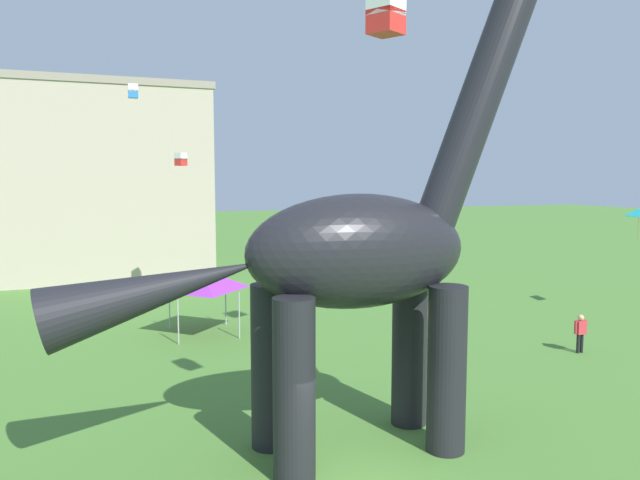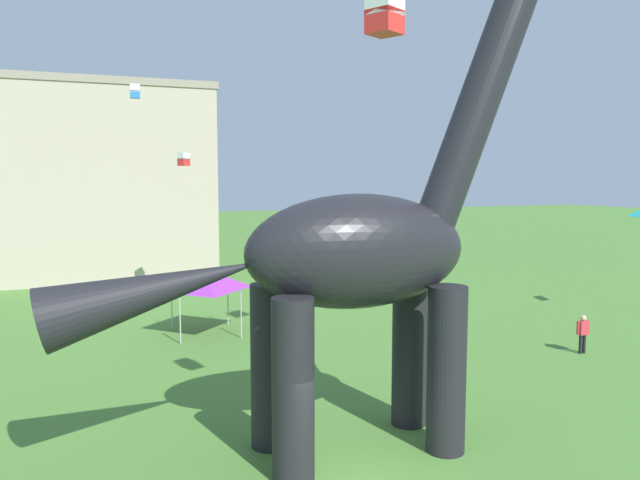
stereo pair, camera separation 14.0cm
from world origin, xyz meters
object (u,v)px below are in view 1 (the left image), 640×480
object	(u,v)px
festival_canopy_tent	(203,280)
kite_apex	(133,91)
dinosaur_sculpture	(356,251)
kite_near_low	(181,159)
kite_far_left	(639,213)
person_photographer	(425,315)
person_strolling_adult	(580,330)
kite_mid_left	(386,13)

from	to	relation	value
festival_canopy_tent	kite_apex	xyz separation A→B (m)	(-3.10, -3.25, 7.91)
dinosaur_sculpture	kite_near_low	xyz separation A→B (m)	(-1.17, 20.96, 2.94)
dinosaur_sculpture	kite_far_left	size ratio (longest dim) A/B	9.11
person_photographer	person_strolling_adult	bearing A→B (deg)	-27.01
festival_canopy_tent	kite_far_left	size ratio (longest dim) A/B	1.96
kite_near_low	kite_apex	bearing A→B (deg)	-107.54
person_strolling_adult	kite_near_low	bearing A→B (deg)	93.16
dinosaur_sculpture	kite_apex	size ratio (longest dim) A/B	28.45
person_strolling_adult	kite_far_left	size ratio (longest dim) A/B	0.99
kite_apex	kite_mid_left	size ratio (longest dim) A/B	0.57
kite_near_low	kite_far_left	bearing A→B (deg)	-29.02
festival_canopy_tent	person_photographer	bearing A→B (deg)	-21.47
festival_canopy_tent	kite_mid_left	xyz separation A→B (m)	(1.13, -15.65, 8.17)
person_photographer	kite_mid_left	size ratio (longest dim) A/B	1.65
person_strolling_adult	kite_near_low	size ratio (longest dim) A/B	2.20
person_strolling_adult	kite_apex	size ratio (longest dim) A/B	3.10
festival_canopy_tent	kite_far_left	distance (m)	22.36
person_photographer	kite_far_left	world-z (taller)	kite_far_left
kite_apex	kite_far_left	size ratio (longest dim) A/B	0.32
dinosaur_sculpture	person_photographer	world-z (taller)	dinosaur_sculpture
person_strolling_adult	kite_near_low	world-z (taller)	kite_near_low
kite_near_low	kite_far_left	size ratio (longest dim) A/B	0.45
dinosaur_sculpture	kite_mid_left	distance (m)	5.83
person_photographer	kite_far_left	distance (m)	13.04
person_strolling_adult	person_photographer	bearing A→B (deg)	94.26
person_photographer	kite_mid_left	distance (m)	17.56
person_strolling_adult	kite_mid_left	xyz separation A→B (m)	(-12.73, -6.91, 9.74)
dinosaur_sculpture	kite_apex	distance (m)	12.35
kite_mid_left	kite_apex	bearing A→B (deg)	108.86
person_strolling_adult	kite_apex	distance (m)	20.20
kite_mid_left	kite_far_left	distance (m)	24.03
dinosaur_sculpture	kite_near_low	world-z (taller)	dinosaur_sculpture
festival_canopy_tent	kite_mid_left	size ratio (longest dim) A/B	3.50
kite_apex	kite_far_left	distance (m)	25.36
person_strolling_adult	person_photographer	size ratio (longest dim) A/B	1.08
person_photographer	festival_canopy_tent	distance (m)	10.34
dinosaur_sculpture	festival_canopy_tent	xyz separation A→B (m)	(-1.45, 13.52, -2.76)
kite_near_low	kite_far_left	xyz separation A→B (m)	(21.44, -11.89, -2.85)
dinosaur_sculpture	person_strolling_adult	bearing A→B (deg)	53.51
kite_apex	kite_far_left	world-z (taller)	kite_apex
festival_canopy_tent	kite_apex	distance (m)	9.10
person_strolling_adult	festival_canopy_tent	world-z (taller)	festival_canopy_tent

